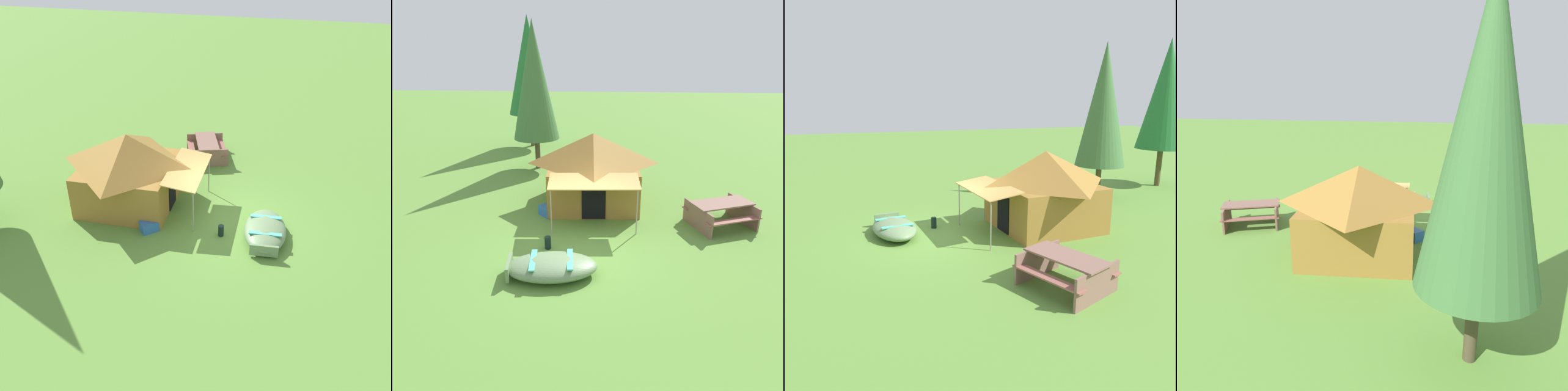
{
  "view_description": "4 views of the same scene",
  "coord_description": "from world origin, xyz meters",
  "views": [
    {
      "loc": [
        -11.2,
        -2.27,
        7.91
      ],
      "look_at": [
        -0.45,
        0.92,
        1.07
      ],
      "focal_mm": 39.24,
      "sensor_mm": 36.0,
      "label": 1
    },
    {
      "loc": [
        0.93,
        -9.12,
        5.18
      ],
      "look_at": [
        0.22,
        0.9,
        1.25
      ],
      "focal_mm": 34.78,
      "sensor_mm": 36.0,
      "label": 2
    },
    {
      "loc": [
        11.33,
        -2.62,
        4.12
      ],
      "look_at": [
        -0.19,
        1.38,
        1.13
      ],
      "focal_mm": 36.46,
      "sensor_mm": 36.0,
      "label": 3
    },
    {
      "loc": [
        -1.88,
        13.33,
        4.5
      ],
      "look_at": [
        0.17,
        1.65,
        1.19
      ],
      "focal_mm": 35.54,
      "sensor_mm": 36.0,
      "label": 4
    }
  ],
  "objects": [
    {
      "name": "ground_plane",
      "position": [
        0.0,
        0.0,
        0.0
      ],
      "size": [
        80.0,
        80.0,
        0.0
      ],
      "primitive_type": "plane",
      "color": "#5C8C38"
    },
    {
      "name": "cooler_box",
      "position": [
        -1.2,
        2.2,
        0.16
      ],
      "size": [
        0.67,
        0.67,
        0.33
      ],
      "primitive_type": "cube",
      "rotation": [
        0.0,
        0.0,
        2.36
      ],
      "color": "#2E66B4",
      "rests_on": "ground_plane"
    },
    {
      "name": "fuel_can",
      "position": [
        -0.82,
        -0.0,
        0.18
      ],
      "size": [
        0.22,
        0.22,
        0.36
      ],
      "primitive_type": "cylinder",
      "rotation": [
        0.0,
        0.0,
        1.89
      ],
      "color": "black",
      "rests_on": "ground_plane"
    },
    {
      "name": "pine_tree_back_left",
      "position": [
        -3.66,
        11.68,
        4.27
      ],
      "size": [
        2.36,
        2.36,
        6.77
      ],
      "color": "brown",
      "rests_on": "ground_plane"
    },
    {
      "name": "pine_tree_back_right",
      "position": [
        -2.54,
        7.47,
        3.84
      ],
      "size": [
        2.02,
        2.02,
        6.31
      ],
      "color": "#4B402C",
      "rests_on": "ground_plane"
    },
    {
      "name": "canvas_cabin_tent",
      "position": [
        0.23,
        3.44,
        1.3
      ],
      "size": [
        3.43,
        4.36,
        2.51
      ],
      "color": "olive",
      "rests_on": "ground_plane"
    },
    {
      "name": "beached_rowboat",
      "position": [
        -0.51,
        -1.3,
        0.25
      ],
      "size": [
        2.35,
        1.52,
        0.47
      ],
      "color": "#68855A",
      "rests_on": "ground_plane"
    },
    {
      "name": "picnic_table",
      "position": [
        4.27,
        1.84,
        0.48
      ],
      "size": [
        2.25,
        2.08,
        0.77
      ],
      "color": "#845E51",
      "rests_on": "ground_plane"
    }
  ]
}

